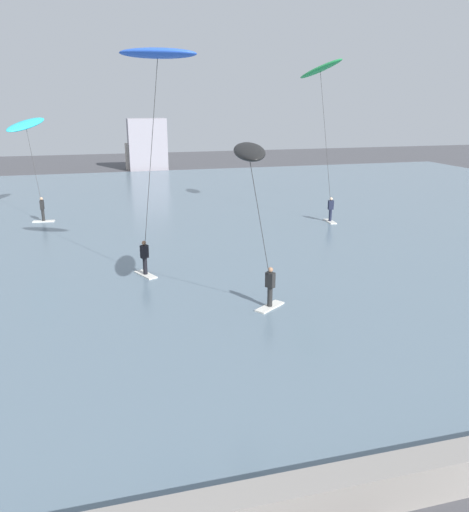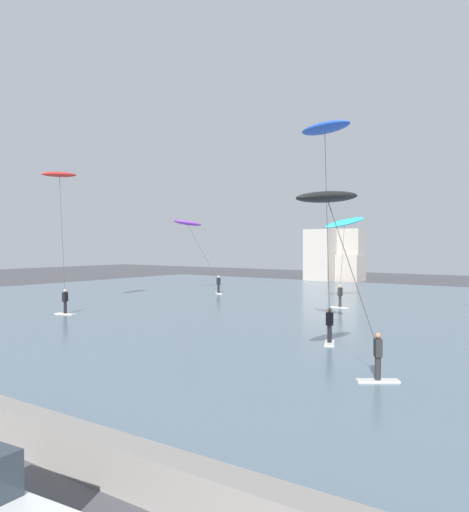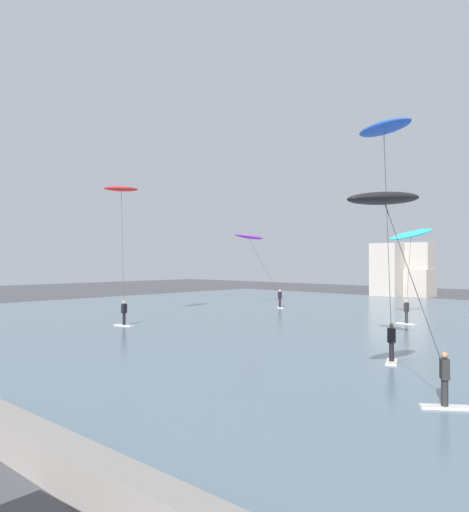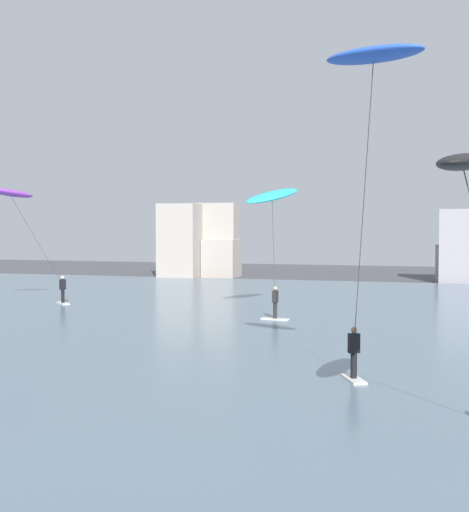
{
  "view_description": "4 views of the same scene",
  "coord_description": "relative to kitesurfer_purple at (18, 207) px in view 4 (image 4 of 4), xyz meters",
  "views": [
    {
      "loc": [
        -1.58,
        -3.13,
        7.8
      ],
      "look_at": [
        2.33,
        11.08,
        3.36
      ],
      "focal_mm": 36.06,
      "sensor_mm": 36.0,
      "label": 1
    },
    {
      "loc": [
        11.11,
        -2.66,
        4.71
      ],
      "look_at": [
        -3.07,
        16.98,
        4.14
      ],
      "focal_mm": 37.3,
      "sensor_mm": 36.0,
      "label": 2
    },
    {
      "loc": [
        10.61,
        -0.75,
        4.42
      ],
      "look_at": [
        -3.04,
        13.62,
        4.58
      ],
      "focal_mm": 36.2,
      "sensor_mm": 36.0,
      "label": 3
    },
    {
      "loc": [
        3.05,
        -3.08,
        5.01
      ],
      "look_at": [
        -1.03,
        11.26,
        4.29
      ],
      "focal_mm": 51.88,
      "sensor_mm": 36.0,
      "label": 4
    }
  ],
  "objects": [
    {
      "name": "kitesurfer_purple",
      "position": [
        0.0,
        0.0,
        0.0
      ],
      "size": [
        4.42,
        3.24,
        6.95
      ],
      "color": "silver",
      "rests_on": "water_bay"
    },
    {
      "name": "kitesurfer_cyan",
      "position": [
        15.22,
        -0.23,
        -0.0
      ],
      "size": [
        2.94,
        4.06,
        6.89
      ],
      "color": "silver",
      "rests_on": "water_bay"
    },
    {
      "name": "kitesurfer_black",
      "position": [
        24.37,
        -21.48,
        -0.12
      ],
      "size": [
        2.73,
        3.42,
        6.47
      ],
      "color": "silver",
      "rests_on": "water_bay"
    },
    {
      "name": "kitesurfer_blue",
      "position": [
        21.88,
        -16.99,
        2.85
      ],
      "size": [
        3.22,
        3.9,
        9.72
      ],
      "color": "silver",
      "rests_on": "water_bay"
    },
    {
      "name": "far_shore_buildings",
      "position": [
        11.11,
        24.22,
        -2.98
      ],
      "size": [
        27.96,
        4.96,
        6.58
      ],
      "color": "#A89E93",
      "rests_on": "ground"
    },
    {
      "name": "water_bay",
      "position": [
        20.83,
        -3.83,
        -5.76
      ],
      "size": [
        84.0,
        52.0,
        0.1
      ],
      "primitive_type": "cube",
      "color": "slate",
      "rests_on": "ground"
    }
  ]
}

